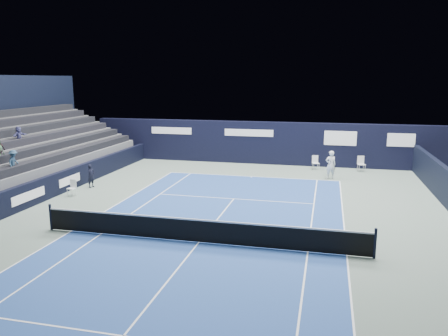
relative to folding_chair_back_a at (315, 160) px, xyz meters
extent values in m
plane|color=#5A6B5F|center=(-3.87, -13.23, -0.65)|extent=(48.00, 48.00, 0.00)
cube|color=navy|center=(-3.87, -15.23, -0.65)|extent=(10.97, 23.77, 0.01)
cube|color=silver|center=(0.04, -0.13, -0.20)|extent=(0.54, 0.53, 0.04)
cube|color=silver|center=(-0.02, 0.06, 0.07)|extent=(0.42, 0.17, 0.51)
cylinder|color=silver|center=(0.16, 0.10, -0.42)|extent=(0.02, 0.02, 0.45)
cylinder|color=silver|center=(-0.19, -0.02, -0.42)|extent=(0.02, 0.02, 0.45)
cylinder|color=silver|center=(0.28, -0.23, -0.42)|extent=(0.02, 0.02, 0.45)
cylinder|color=silver|center=(-0.07, -0.36, -0.42)|extent=(0.02, 0.02, 0.45)
cube|color=white|center=(-0.03, 0.07, 0.15)|extent=(0.36, 0.19, 0.33)
cube|color=silver|center=(3.07, -0.06, -0.16)|extent=(0.55, 0.54, 0.04)
cube|color=silver|center=(3.02, 0.14, 0.12)|extent=(0.46, 0.14, 0.55)
cylinder|color=silver|center=(3.22, 0.17, -0.41)|extent=(0.03, 0.03, 0.49)
cylinder|color=silver|center=(2.83, 0.07, -0.41)|extent=(0.03, 0.03, 0.49)
cylinder|color=silver|center=(3.31, -0.20, -0.41)|extent=(0.03, 0.03, 0.49)
cylinder|color=silver|center=(2.92, -0.29, -0.41)|extent=(0.03, 0.03, 0.49)
cube|color=white|center=(-12.48, -10.23, -0.25)|extent=(0.42, 0.40, 0.04)
cube|color=white|center=(-12.47, -10.06, -0.01)|extent=(0.39, 0.06, 0.46)
cylinder|color=white|center=(-12.31, -10.09, -0.45)|extent=(0.02, 0.02, 0.40)
cylinder|color=white|center=(-12.63, -10.06, -0.45)|extent=(0.02, 0.02, 0.40)
cylinder|color=white|center=(-12.33, -10.40, -0.45)|extent=(0.02, 0.02, 0.40)
cylinder|color=white|center=(-12.66, -10.37, -0.45)|extent=(0.02, 0.02, 0.40)
imported|color=black|center=(-12.43, -8.28, 0.03)|extent=(0.45, 0.56, 1.36)
cube|color=white|center=(-3.87, -3.35, -0.64)|extent=(10.97, 0.06, 0.00)
cube|color=white|center=(1.61, -15.23, -0.64)|extent=(0.06, 23.77, 0.00)
cube|color=white|center=(-9.36, -15.23, -0.64)|extent=(0.06, 23.77, 0.00)
cube|color=white|center=(0.24, -15.23, -0.64)|extent=(0.06, 23.77, 0.00)
cube|color=white|center=(-7.99, -15.23, -0.64)|extent=(0.06, 23.77, 0.00)
cube|color=white|center=(-3.87, -8.83, -0.64)|extent=(8.23, 0.06, 0.00)
cube|color=white|center=(-3.87, -21.63, -0.64)|extent=(8.23, 0.06, 0.00)
cube|color=white|center=(-3.87, -15.23, -0.64)|extent=(0.06, 12.80, 0.00)
cube|color=white|center=(-3.87, -3.50, -0.64)|extent=(0.06, 0.30, 0.00)
cylinder|color=black|center=(2.53, -15.23, -0.10)|extent=(0.10, 0.10, 1.10)
cylinder|color=black|center=(-10.27, -15.23, -0.10)|extent=(0.10, 0.10, 1.10)
cube|color=black|center=(-3.87, -15.23, -0.19)|extent=(12.80, 0.03, 0.86)
cube|color=white|center=(-3.87, -15.23, 0.26)|extent=(12.80, 0.05, 0.06)
cube|color=black|center=(-3.87, 1.27, 0.90)|extent=(26.00, 0.60, 3.10)
cube|color=silver|center=(-10.87, 0.95, 1.65)|extent=(3.20, 0.02, 0.50)
cube|color=silver|center=(-4.87, 0.95, 1.65)|extent=(3.60, 0.02, 0.50)
cube|color=silver|center=(1.63, 0.95, 1.45)|extent=(2.20, 0.02, 1.00)
cube|color=silver|center=(5.63, 0.95, 1.45)|extent=(1.80, 0.02, 0.90)
cube|color=black|center=(-13.37, -9.23, -0.05)|extent=(0.30, 22.00, 1.20)
cube|color=silver|center=(-13.20, -12.73, -0.05)|extent=(0.02, 2.40, 0.45)
cube|color=silver|center=(-13.20, -9.23, -0.05)|extent=(0.02, 2.00, 0.45)
cube|color=#555557|center=(-13.97, -8.23, 0.17)|extent=(0.90, 16.00, 1.65)
cube|color=#4E4E50|center=(-14.87, -8.23, 0.40)|extent=(0.90, 16.00, 2.10)
cube|color=#535355|center=(-15.77, -8.23, 0.62)|extent=(0.90, 16.00, 2.55)
cube|color=#444446|center=(-16.67, -8.23, 0.85)|extent=(0.90, 16.00, 3.00)
cube|color=#444447|center=(-17.57, -8.23, 1.07)|extent=(0.90, 16.00, 3.45)
cube|color=#47474A|center=(-18.47, -8.23, 1.30)|extent=(0.90, 16.00, 3.90)
cube|color=black|center=(-13.97, -8.23, 1.20)|extent=(0.63, 15.20, 0.40)
cube|color=black|center=(-14.87, -8.23, 1.65)|extent=(0.63, 15.20, 0.40)
cube|color=black|center=(-15.77, -8.23, 2.10)|extent=(0.63, 15.20, 0.40)
cube|color=black|center=(-16.67, -8.23, 2.55)|extent=(0.63, 15.20, 0.40)
cube|color=black|center=(-17.57, -8.23, 3.00)|extent=(0.63, 15.20, 0.40)
imported|color=navy|center=(-13.97, -12.60, 1.58)|extent=(0.58, 0.83, 1.16)
imported|color=#3D3D6F|center=(-15.77, -9.81, 2.43)|extent=(0.39, 1.02, 1.07)
imported|color=white|center=(1.02, -2.76, 0.24)|extent=(0.74, 0.59, 1.78)
cylinder|color=black|center=(0.87, -3.06, 0.40)|extent=(0.03, 0.29, 0.13)
torus|color=black|center=(0.87, -3.31, 0.50)|extent=(0.30, 0.13, 0.29)
camera|label=1|loc=(0.73, -30.39, 5.50)|focal=35.00mm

